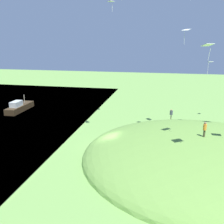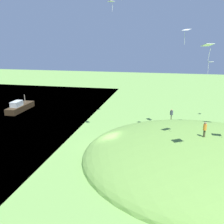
{
  "view_description": "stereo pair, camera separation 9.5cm",
  "coord_description": "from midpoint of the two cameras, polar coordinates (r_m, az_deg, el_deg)",
  "views": [
    {
      "loc": [
        6.34,
        -27.36,
        12.75
      ],
      "look_at": [
        0.74,
        -0.67,
        4.92
      ],
      "focal_mm": 38.93,
      "sensor_mm": 36.0,
      "label": 1
    },
    {
      "loc": [
        6.44,
        -27.34,
        12.75
      ],
      "look_at": [
        0.74,
        -0.67,
        4.92
      ],
      "focal_mm": 38.93,
      "sensor_mm": 36.0,
      "label": 2
    }
  ],
  "objects": [
    {
      "name": "ground_plane",
      "position": [
        30.85,
        -1.02,
        -8.39
      ],
      "size": [
        160.0,
        160.0,
        0.0
      ],
      "primitive_type": "plane",
      "color": "#6A9948"
    },
    {
      "name": "grass_hill",
      "position": [
        29.69,
        20.75,
        -10.53
      ],
      "size": [
        27.56,
        24.73,
        5.45
      ],
      "primitive_type": "ellipsoid",
      "color": "#65923F",
      "rests_on": "ground_plane"
    },
    {
      "name": "kite_3",
      "position": [
        34.78,
        17.09,
        17.83
      ],
      "size": [
        1.24,
        1.24,
        1.99
      ],
      "color": "silver"
    },
    {
      "name": "kite_10",
      "position": [
        25.07,
        21.67,
        14.34
      ],
      "size": [
        1.32,
        1.28,
        1.55
      ],
      "color": "silver"
    },
    {
      "name": "person_watching_kites",
      "position": [
        38.4,
        13.86,
        -0.28
      ],
      "size": [
        0.51,
        0.51,
        1.66
      ],
      "rotation": [
        0.0,
        0.0,
        1.41
      ],
      "color": "#505039",
      "rests_on": "grass_hill"
    },
    {
      "name": "person_near_shore",
      "position": [
        28.35,
        21.07,
        -3.45
      ],
      "size": [
        0.51,
        0.51,
        1.73
      ],
      "rotation": [
        0.0,
        0.0,
        3.72
      ],
      "color": "#3B3B23",
      "rests_on": "grass_hill"
    },
    {
      "name": "kite_5",
      "position": [
        30.9,
        -0.11,
        24.46
      ],
      "size": [
        0.96,
        1.0,
        1.15
      ],
      "color": "white"
    },
    {
      "name": "boat_on_lake",
      "position": [
        50.13,
        -20.8,
        1.1
      ],
      "size": [
        2.17,
        7.45,
        2.75
      ],
      "rotation": [
        0.0,
        0.0,
        4.74
      ],
      "color": "#342616",
      "rests_on": "lake_water"
    },
    {
      "name": "kite_7",
      "position": [
        32.44,
        22.12,
        10.56
      ],
      "size": [
        0.72,
        0.64,
        1.64
      ],
      "color": "white"
    }
  ]
}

